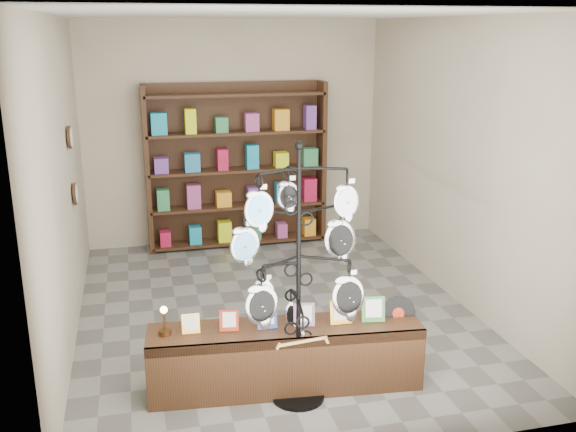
# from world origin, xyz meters

# --- Properties ---
(ground) EXTENTS (5.00, 5.00, 0.00)m
(ground) POSITION_xyz_m (0.00, 0.00, 0.00)
(ground) COLOR slate
(ground) RESTS_ON ground
(room_envelope) EXTENTS (5.00, 5.00, 5.00)m
(room_envelope) POSITION_xyz_m (0.00, 0.00, 1.85)
(room_envelope) COLOR #BFB59A
(room_envelope) RESTS_ON ground
(display_tree) EXTENTS (1.08, 0.90, 2.10)m
(display_tree) POSITION_xyz_m (-0.18, -1.67, 1.21)
(display_tree) COLOR black
(display_tree) RESTS_ON ground
(front_shelf) EXTENTS (2.26, 0.67, 0.79)m
(front_shelf) POSITION_xyz_m (-0.24, -1.48, 0.28)
(front_shelf) COLOR black
(front_shelf) RESTS_ON ground
(back_shelving) EXTENTS (2.42, 0.36, 2.20)m
(back_shelving) POSITION_xyz_m (0.00, 2.30, 1.03)
(back_shelving) COLOR black
(back_shelving) RESTS_ON ground
(wall_clocks) EXTENTS (0.03, 0.24, 0.84)m
(wall_clocks) POSITION_xyz_m (-1.97, 0.80, 1.50)
(wall_clocks) COLOR black
(wall_clocks) RESTS_ON ground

